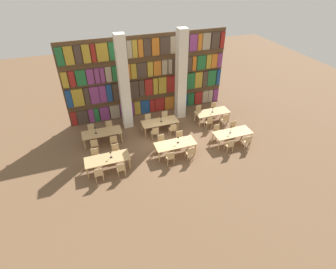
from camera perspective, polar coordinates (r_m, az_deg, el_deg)
name	(u,v)px	position (r m, az deg, el deg)	size (l,w,h in m)	color
ground_plane	(167,142)	(16.20, -0.15, -1.64)	(40.00, 40.00, 0.00)	brown
bookshelf_bank	(149,78)	(18.12, -4.23, 12.16)	(11.06, 0.35, 5.50)	brown
pillar_left	(124,84)	(16.52, -9.56, 10.74)	(0.61, 0.61, 6.00)	silver
pillar_center	(181,76)	(17.46, 2.86, 12.56)	(0.61, 0.61, 6.00)	silver
reading_table_0	(107,159)	(14.28, -13.08, -5.29)	(2.35, 0.95, 0.73)	tan
chair_0	(99,174)	(13.81, -14.83, -8.24)	(0.42, 0.40, 0.89)	tan
chair_1	(95,155)	(14.97, -15.54, -4.41)	(0.42, 0.40, 0.89)	tan
chair_2	(121,169)	(13.85, -10.17, -7.31)	(0.42, 0.40, 0.89)	tan
chair_3	(116,151)	(15.01, -11.26, -3.57)	(0.42, 0.40, 0.89)	tan
desk_lamp_0	(111,154)	(14.08, -12.40, -4.10)	(0.14, 0.14, 0.39)	black
reading_table_1	(175,144)	(14.93, 1.61, -2.17)	(2.35, 0.95, 0.73)	tan
chair_4	(170,157)	(14.32, 0.48, -4.93)	(0.42, 0.40, 0.89)	tan
chair_5	(162,141)	(15.45, -1.41, -1.50)	(0.42, 0.40, 0.89)	tan
chair_6	(190,153)	(14.67, 4.82, -3.94)	(0.42, 0.40, 0.89)	tan
chair_7	(180,137)	(15.77, 2.65, -0.65)	(0.42, 0.40, 0.89)	tan
desk_lamp_1	(178,139)	(14.78, 2.21, -0.92)	(0.14, 0.14, 0.42)	black
reading_table_2	(233,133)	(16.28, 13.89, 0.25)	(2.35, 0.95, 0.73)	tan
chair_8	(230,145)	(15.58, 13.25, -2.22)	(0.42, 0.40, 0.89)	tan
chair_9	(217,131)	(16.61, 10.65, 0.77)	(0.42, 0.40, 0.89)	tan
chair_10	(247,141)	(16.17, 16.86, -1.34)	(0.42, 0.40, 0.89)	tan
chair_11	(234,127)	(17.17, 14.12, 1.50)	(0.42, 0.40, 0.89)	tan
desk_lamp_2	(231,128)	(16.01, 13.55, 1.30)	(0.14, 0.14, 0.47)	black
reading_table_3	(102,133)	(16.33, -14.20, 0.29)	(2.35, 0.95, 0.73)	tan
chair_12	(94,144)	(15.79, -15.73, -2.09)	(0.42, 0.40, 0.89)	tan
chair_13	(92,131)	(17.05, -16.29, 0.84)	(0.42, 0.40, 0.89)	tan
chair_14	(114,141)	(15.83, -11.75, -1.32)	(0.42, 0.40, 0.89)	tan
chair_15	(110,127)	(17.08, -12.60, 1.55)	(0.42, 0.40, 0.89)	tan
desk_lamp_3	(95,129)	(16.11, -15.58, 1.16)	(0.14, 0.14, 0.46)	black
reading_table_4	(160,122)	(16.84, -1.78, 2.67)	(2.35, 0.95, 0.73)	tan
chair_16	(155,133)	(16.20, -2.85, 0.43)	(0.42, 0.40, 0.89)	tan
chair_17	(148,120)	(17.42, -4.30, 3.12)	(0.42, 0.40, 0.89)	tan
chair_18	(173,129)	(16.51, 1.09, 1.21)	(0.42, 0.40, 0.89)	tan
chair_19	(165,117)	(17.71, -0.61, 3.80)	(0.42, 0.40, 0.89)	tan
desk_lamp_4	(161,118)	(16.65, -1.53, 3.60)	(0.14, 0.14, 0.39)	black
reading_table_5	(212,113)	(18.13, 9.62, 4.72)	(2.35, 0.95, 0.73)	tan
chair_20	(209,122)	(17.39, 8.90, 2.70)	(0.42, 0.40, 0.89)	tan
chair_21	(199,111)	(18.54, 6.80, 5.09)	(0.42, 0.40, 0.89)	tan
chair_22	(225,119)	(17.91, 12.21, 3.33)	(0.42, 0.40, 0.89)	tan
chair_23	(214,108)	(19.03, 9.98, 5.63)	(0.42, 0.40, 0.89)	tan
desk_lamp_5	(213,109)	(17.93, 9.71, 5.55)	(0.14, 0.14, 0.39)	black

